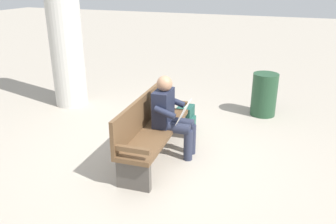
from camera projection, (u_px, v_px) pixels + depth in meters
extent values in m
plane|color=#A89E8E|center=(156.00, 158.00, 5.01)|extent=(40.00, 40.00, 0.00)
cube|color=brown|center=(155.00, 132.00, 4.86)|extent=(1.82, 0.58, 0.06)
cube|color=brown|center=(140.00, 113.00, 4.82)|extent=(1.80, 0.15, 0.45)
cube|color=brown|center=(173.00, 102.00, 5.56)|extent=(0.09, 0.48, 0.06)
cube|color=brown|center=(131.00, 149.00, 4.05)|extent=(0.09, 0.48, 0.06)
cube|color=#4C4742|center=(172.00, 125.00, 5.65)|extent=(0.10, 0.44, 0.39)
cube|color=#4C4742|center=(134.00, 175.00, 4.23)|extent=(0.10, 0.44, 0.39)
cube|color=#1E2338|center=(163.00, 108.00, 4.93)|extent=(0.41, 0.24, 0.52)
sphere|color=#A87A5B|center=(165.00, 84.00, 4.79)|extent=(0.22, 0.22, 0.22)
cylinder|color=#282D42|center=(179.00, 123.00, 5.05)|extent=(0.17, 0.43, 0.15)
cylinder|color=#282D42|center=(175.00, 128.00, 4.87)|extent=(0.17, 0.43, 0.15)
cylinder|color=#282D42|center=(191.00, 139.00, 5.08)|extent=(0.13, 0.13, 0.45)
cylinder|color=#282D42|center=(188.00, 145.00, 4.90)|extent=(0.13, 0.13, 0.45)
cylinder|color=#1E2338|center=(175.00, 101.00, 5.10)|extent=(0.11, 0.32, 0.18)
cylinder|color=#1E2338|center=(165.00, 113.00, 4.68)|extent=(0.11, 0.32, 0.18)
cube|color=silver|center=(184.00, 112.00, 4.85)|extent=(0.41, 0.15, 0.27)
cube|color=#1E4C42|center=(185.00, 118.00, 5.85)|extent=(0.30, 0.24, 0.43)
cube|color=#23574C|center=(193.00, 123.00, 5.83)|extent=(0.21, 0.04, 0.20)
cylinder|color=beige|center=(64.00, 19.00, 6.55)|extent=(0.64, 0.64, 3.37)
cylinder|color=#23472D|center=(264.00, 94.00, 6.45)|extent=(0.46, 0.46, 0.80)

